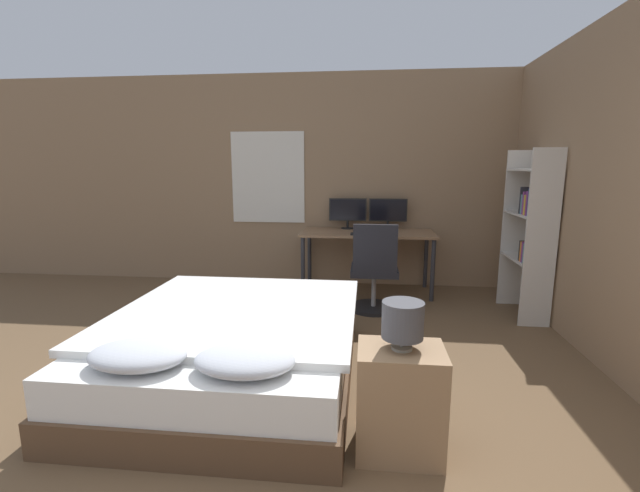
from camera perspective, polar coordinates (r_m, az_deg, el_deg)
The scene contains 11 objects.
wall_back at distance 5.61m, azimuth 2.65°, elevation 8.61°, with size 12.00×0.08×2.70m.
bed at distance 3.26m, azimuth -11.33°, elevation -12.95°, with size 1.73×2.04×0.58m.
nightstand at distance 2.48m, azimuth 10.58°, elevation -19.65°, with size 0.46×0.35×0.60m.
bedside_lamp at distance 2.29m, azimuth 10.97°, elevation -9.71°, with size 0.22×0.22×0.26m.
desk at distance 5.25m, azimuth 6.32°, elevation 1.00°, with size 1.61×0.69×0.76m.
monitor_left at distance 5.45m, azimuth 3.72°, elevation 4.65°, with size 0.47×0.16×0.39m.
monitor_right at distance 5.46m, azimuth 9.06°, elevation 4.54°, with size 0.47×0.16×0.39m.
keyboard at distance 5.00m, azimuth 6.34°, elevation 1.59°, with size 0.39×0.13×0.02m.
computer_mouse at distance 5.01m, azimuth 9.64°, elevation 1.62°, with size 0.07×0.05×0.04m.
office_chair at distance 4.60m, azimuth 7.24°, elevation -3.90°, with size 0.52×0.52×0.97m.
bookshelf at distance 4.78m, azimuth 26.35°, elevation 2.51°, with size 0.30×0.73×1.71m.
Camera 1 is at (0.34, -1.43, 1.54)m, focal length 24.00 mm.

